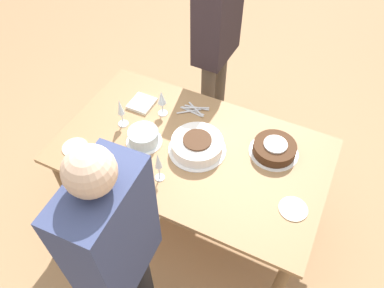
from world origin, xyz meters
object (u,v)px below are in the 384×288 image
object	(u,v)px
cake_center_white	(197,145)
person_watching	(116,249)
cake_front_chocolate	(274,149)
cake_back_decorated	(144,137)
wine_glass_near	(162,99)
wine_glass_extra	(158,162)
wine_glass_far	(120,109)
person_cutting	(217,31)

from	to	relation	value
cake_center_white	person_watching	distance (m)	0.87
cake_center_white	cake_front_chocolate	xyz separation A→B (m)	(-0.43, -0.18, -0.01)
cake_back_decorated	wine_glass_near	distance (m)	0.29
wine_glass_near	cake_center_white	bearing A→B (deg)	151.38
cake_front_chocolate	wine_glass_extra	xyz separation A→B (m)	(0.53, 0.47, 0.11)
wine_glass_near	wine_glass_extra	distance (m)	0.53
cake_front_chocolate	wine_glass_extra	bearing A→B (deg)	41.37
cake_center_white	wine_glass_far	size ratio (longest dim) A/B	1.69
cake_back_decorated	wine_glass_near	xyz separation A→B (m)	(0.02, -0.28, 0.09)
cake_back_decorated	wine_glass_extra	xyz separation A→B (m)	(-0.22, 0.20, 0.10)
cake_back_decorated	wine_glass_extra	bearing A→B (deg)	138.37
cake_center_white	wine_glass_extra	world-z (taller)	wine_glass_extra
cake_center_white	person_watching	world-z (taller)	person_watching
cake_front_chocolate	wine_glass_near	distance (m)	0.78
cake_front_chocolate	wine_glass_far	bearing A→B (deg)	11.70
person_watching	wine_glass_extra	bearing A→B (deg)	8.68
cake_front_chocolate	person_cutting	size ratio (longest dim) A/B	0.18
cake_back_decorated	wine_glass_far	world-z (taller)	wine_glass_far
cake_center_white	person_cutting	distance (m)	0.92
cake_front_chocolate	wine_glass_far	distance (m)	0.99
wine_glass_near	person_cutting	world-z (taller)	person_cutting
wine_glass_near	wine_glass_extra	xyz separation A→B (m)	(-0.24, 0.47, 0.01)
wine_glass_far	person_watching	xyz separation A→B (m)	(-0.54, 0.83, 0.10)
cake_center_white	wine_glass_far	xyz separation A→B (m)	(0.53, 0.02, 0.09)
wine_glass_far	person_watching	size ratio (longest dim) A/B	0.13
cake_center_white	cake_back_decorated	world-z (taller)	cake_center_white
cake_front_chocolate	wine_glass_extra	world-z (taller)	wine_glass_extra
cake_back_decorated	person_watching	bearing A→B (deg)	113.82
cake_back_decorated	person_watching	size ratio (longest dim) A/B	0.14
cake_back_decorated	wine_glass_extra	size ratio (longest dim) A/B	1.05
wine_glass_near	person_watching	xyz separation A→B (m)	(-0.35, 1.03, 0.10)
wine_glass_extra	person_cutting	distance (m)	1.16
cake_front_chocolate	cake_back_decorated	distance (m)	0.80
wine_glass_far	wine_glass_extra	world-z (taller)	wine_glass_extra
wine_glass_far	cake_front_chocolate	bearing A→B (deg)	-168.30
cake_back_decorated	wine_glass_far	size ratio (longest dim) A/B	1.08
wine_glass_near	person_watching	distance (m)	1.09
cake_center_white	person_cutting	world-z (taller)	person_cutting
cake_center_white	cake_front_chocolate	size ratio (longest dim) A/B	1.19
cake_center_white	cake_front_chocolate	bearing A→B (deg)	-156.92
cake_center_white	cake_back_decorated	distance (m)	0.34
wine_glass_extra	person_watching	world-z (taller)	person_watching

